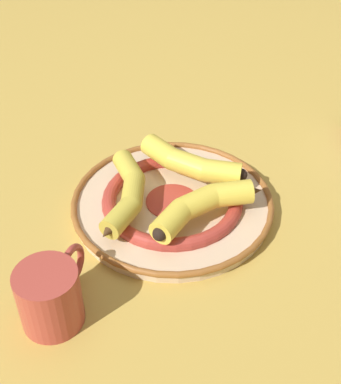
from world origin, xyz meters
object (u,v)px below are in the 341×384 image
object	(u,v)px
banana_a	(203,205)
banana_b	(128,193)
banana_c	(187,162)
decorative_bowl	(170,202)
coffee_mug	(51,295)

from	to	relation	value
banana_a	banana_b	size ratio (longest dim) A/B	0.86
banana_b	banana_c	distance (m)	0.13
banana_c	banana_b	bearing A→B (deg)	-110.24
banana_b	banana_c	xyz separation A→B (m)	(-0.11, 0.06, 0.00)
banana_a	banana_c	distance (m)	0.11
banana_b	banana_a	bearing A→B (deg)	-101.82
decorative_bowl	banana_c	size ratio (longest dim) A/B	1.60
decorative_bowl	banana_a	size ratio (longest dim) A/B	1.94
banana_a	decorative_bowl	bearing A→B (deg)	-78.36
decorative_bowl	banana_a	bearing A→B (deg)	65.18
decorative_bowl	banana_c	bearing A→B (deg)	174.36
banana_b	coffee_mug	world-z (taller)	coffee_mug
decorative_bowl	banana_c	xyz separation A→B (m)	(-0.07, 0.01, 0.04)
banana_b	coffee_mug	bearing A→B (deg)	158.94
banana_b	coffee_mug	xyz separation A→B (m)	(0.22, -0.01, -0.00)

